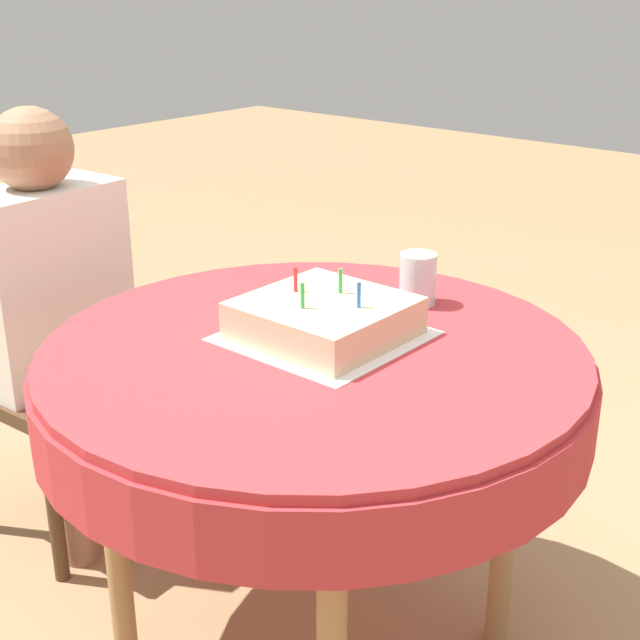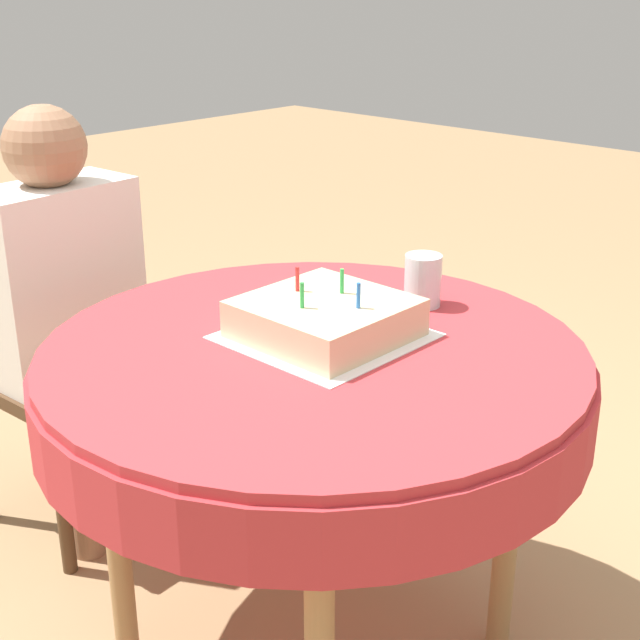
% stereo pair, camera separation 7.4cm
% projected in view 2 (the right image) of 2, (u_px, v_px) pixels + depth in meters
% --- Properties ---
extents(dining_table, '(1.06, 1.06, 0.73)m').
position_uv_depth(dining_table, '(313.00, 387.00, 1.73)').
color(dining_table, '#BC3338').
rests_on(dining_table, ground_plane).
extents(chair, '(0.43, 0.43, 0.87)m').
position_uv_depth(chair, '(52.00, 350.00, 2.32)').
color(chair, '#4C331E').
rests_on(chair, ground_plane).
extents(person, '(0.39, 0.31, 1.11)m').
position_uv_depth(person, '(65.00, 287.00, 2.19)').
color(person, '#9E7051').
rests_on(person, ground_plane).
extents(napkin, '(0.34, 0.34, 0.00)m').
position_uv_depth(napkin, '(325.00, 336.00, 1.73)').
color(napkin, white).
rests_on(napkin, dining_table).
extents(birthday_cake, '(0.29, 0.29, 0.12)m').
position_uv_depth(birthday_cake, '(325.00, 318.00, 1.72)').
color(birthday_cake, beige).
rests_on(birthday_cake, dining_table).
extents(drinking_glass, '(0.08, 0.08, 0.11)m').
position_uv_depth(drinking_glass, '(423.00, 280.00, 1.88)').
color(drinking_glass, silver).
rests_on(drinking_glass, dining_table).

